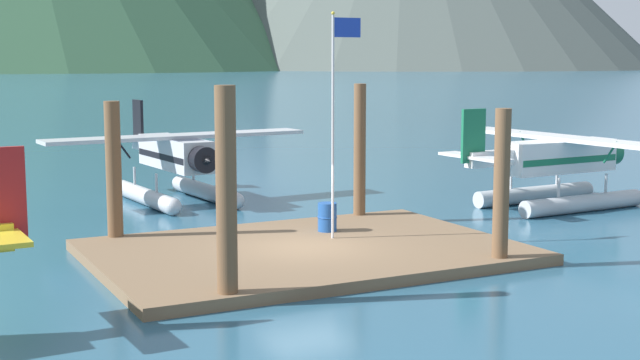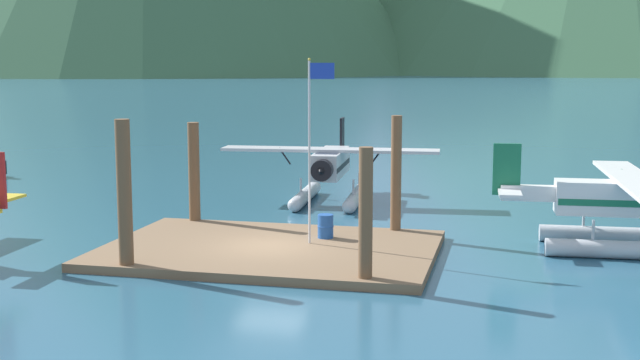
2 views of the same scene
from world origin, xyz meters
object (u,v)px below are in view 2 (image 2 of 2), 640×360
Objects in this scene: fuel_drum at (326,226)px; seaplane_silver_bow_centre at (331,171)px; flagpole at (313,131)px; seaplane_white_stbd_fwd at (625,208)px.

seaplane_silver_bow_centre is (-1.86, 9.26, 0.84)m from fuel_drum.
flagpole is 11.57m from seaplane_white_stbd_fwd.
flagpole is at bearing -103.05° from fuel_drum.
seaplane_white_stbd_fwd is (10.91, 2.62, -2.80)m from flagpole.
fuel_drum is 0.08× the size of seaplane_white_stbd_fwd.
fuel_drum is 0.08× the size of seaplane_silver_bow_centre.
seaplane_white_stbd_fwd is at bearing -31.49° from seaplane_silver_bow_centre.
flagpole is 0.63× the size of seaplane_silver_bow_centre.
flagpole is 7.53× the size of fuel_drum.
fuel_drum is (0.24, 1.04, -3.64)m from flagpole.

